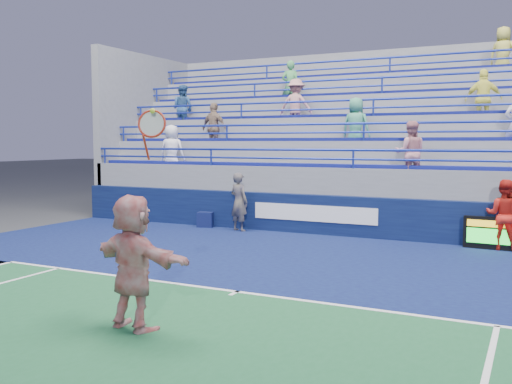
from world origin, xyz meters
The scene contains 8 objects.
ground centered at (0.00, 0.00, 0.00)m, with size 120.00×120.00×0.00m, color #333538.
sponsor_wall centered at (0.00, 6.50, 0.55)m, with size 18.00×0.32×1.10m.
bleacher_stand centered at (0.00, 10.27, 1.54)m, with size 18.00×5.60×6.13m.
serve_speed_board centered at (3.53, 6.12, 0.40)m, with size 1.15×0.18×0.79m.
judge_chair centered at (-4.42, 6.26, 0.27)m, with size 0.57×0.58×0.83m.
tennis_player centered at (-0.37, -2.29, 0.94)m, with size 1.81×0.88×3.00m.
line_judge centered at (-3.16, 6.00, 0.85)m, with size 0.62×0.41×1.70m, color #141638.
ball_girl centered at (3.83, 6.22, 0.84)m, with size 0.82×0.64×1.69m, color red.
Camera 1 is at (4.52, -8.39, 2.56)m, focal length 40.00 mm.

